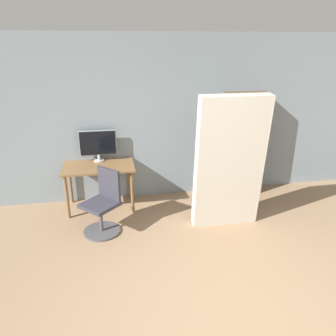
{
  "coord_description": "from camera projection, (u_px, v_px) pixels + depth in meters",
  "views": [
    {
      "loc": [
        -1.1,
        -2.05,
        2.54
      ],
      "look_at": [
        -0.4,
        1.77,
        1.05
      ],
      "focal_mm": 35.0,
      "sensor_mm": 36.0,
      "label": 1
    }
  ],
  "objects": [
    {
      "name": "office_chair",
      "position": [
        103.0,
        208.0,
        4.6
      ],
      "size": [
        0.62,
        0.62,
        0.92
      ],
      "color": "#4C4C51",
      "rests_on": "ground"
    },
    {
      "name": "desk",
      "position": [
        99.0,
        172.0,
        5.18
      ],
      "size": [
        1.11,
        0.66,
        0.73
      ],
      "color": "brown",
      "rests_on": "ground"
    },
    {
      "name": "monitor",
      "position": [
        98.0,
        144.0,
        5.25
      ],
      "size": [
        0.59,
        0.17,
        0.51
      ],
      "color": "#B7B7BC",
      "rests_on": "desk"
    },
    {
      "name": "bookshelf",
      "position": [
        238.0,
        143.0,
        5.68
      ],
      "size": [
        0.72,
        0.3,
        1.78
      ],
      "color": "brown",
      "rests_on": "ground"
    },
    {
      "name": "wall_back",
      "position": [
        176.0,
        119.0,
        5.48
      ],
      "size": [
        8.0,
        0.06,
        2.7
      ],
      "color": "gray",
      "rests_on": "ground"
    },
    {
      "name": "mattress_near",
      "position": [
        230.0,
        164.0,
        4.54
      ],
      "size": [
        0.97,
        0.35,
        1.93
      ],
      "color": "beige",
      "rests_on": "ground"
    }
  ]
}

